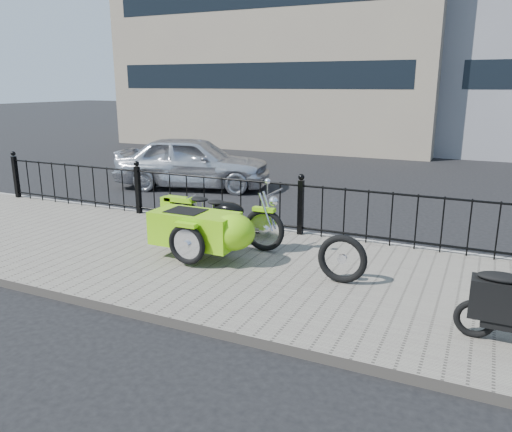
% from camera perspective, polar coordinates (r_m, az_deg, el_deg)
% --- Properties ---
extents(ground, '(120.00, 120.00, 0.00)m').
position_cam_1_polar(ground, '(7.73, 1.69, -5.46)').
color(ground, black).
rests_on(ground, ground).
extents(sidewalk, '(30.00, 3.80, 0.12)m').
position_cam_1_polar(sidewalk, '(7.28, 0.11, -6.26)').
color(sidewalk, '#6D655C').
rests_on(sidewalk, ground).
extents(curb, '(30.00, 0.10, 0.12)m').
position_cam_1_polar(curb, '(8.98, 5.35, -2.19)').
color(curb, gray).
rests_on(curb, ground).
extents(iron_fence, '(14.11, 0.11, 1.08)m').
position_cam_1_polar(iron_fence, '(8.71, 5.12, 0.88)').
color(iron_fence, black).
rests_on(iron_fence, sidewalk).
extents(building_tan, '(14.00, 8.01, 12.00)m').
position_cam_1_polar(building_tan, '(24.55, 3.97, 22.59)').
color(building_tan, gray).
rests_on(building_tan, ground).
extents(motorcycle_sidecar, '(2.28, 1.48, 0.98)m').
position_cam_1_polar(motorcycle_sidecar, '(7.55, -5.30, -1.26)').
color(motorcycle_sidecar, black).
rests_on(motorcycle_sidecar, sidewalk).
extents(spare_tire, '(0.67, 0.12, 0.67)m').
position_cam_1_polar(spare_tire, '(6.68, 9.83, -4.86)').
color(spare_tire, black).
rests_on(spare_tire, sidewalk).
extents(sedan_car, '(4.34, 2.65, 1.38)m').
position_cam_1_polar(sedan_car, '(13.33, -7.21, 6.14)').
color(sedan_car, silver).
rests_on(sedan_car, ground).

